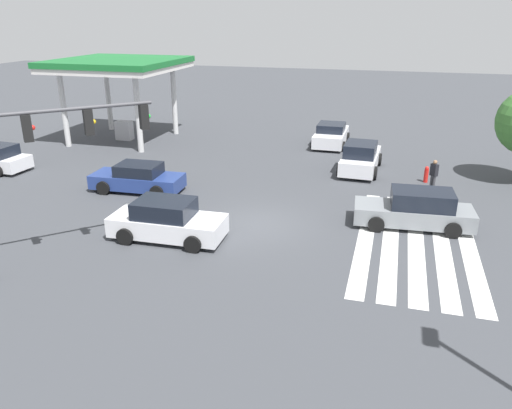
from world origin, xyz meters
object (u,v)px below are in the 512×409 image
car_1 (331,135)px  pedestrian (434,174)px  car_4 (416,210)px  car_3 (138,178)px  traffic_signal_mast (43,150)px  car_2 (360,158)px  fire_hydrant (426,174)px  car_0 (167,221)px

car_1 → pedestrian: 9.79m
car_4 → car_3: bearing=-8.0°
pedestrian → car_4: bearing=37.6°
traffic_signal_mast → car_2: size_ratio=1.25×
traffic_signal_mast → car_2: bearing=12.7°
fire_hydrant → car_1: bearing=42.2°
car_2 → car_4: car_2 is taller
car_0 → car_4: bearing=21.0°
car_0 → car_2: size_ratio=0.99×
pedestrian → car_2: bearing=-72.8°
car_1 → fire_hydrant: size_ratio=4.94×
car_2 → pedestrian: 4.36m
car_3 → car_4: car_4 is taller
car_1 → car_3: (-11.75, 7.89, -0.03)m
car_1 → pedestrian: (-7.65, -6.11, 0.17)m
traffic_signal_mast → car_1: traffic_signal_mast is taller
car_2 → pedestrian: car_2 is taller
traffic_signal_mast → car_1: (19.65, -6.64, -3.52)m
car_2 → fire_hydrant: 3.64m
car_1 → car_4: bearing=-157.6°
car_1 → car_2: size_ratio=0.94×
car_2 → car_3: car_2 is taller
car_0 → fire_hydrant: bearing=43.7°
car_4 → fire_hydrant: 6.21m
car_4 → pedestrian: size_ratio=3.13×
car_0 → car_2: 12.80m
car_0 → car_4: size_ratio=0.92×
fire_hydrant → car_4: bearing=174.0°
car_0 → car_3: car_0 is taller
car_4 → pedestrian: bearing=-104.6°
traffic_signal_mast → car_3: bearing=54.0°
car_4 → fire_hydrant: bearing=-100.2°
car_1 → fire_hydrant: 8.70m
car_3 → pedestrian: 14.59m
car_1 → car_3: 14.15m
traffic_signal_mast → fire_hydrant: traffic_signal_mast is taller
traffic_signal_mast → fire_hydrant: (13.20, -12.48, -3.77)m
car_0 → traffic_signal_mast: bearing=-130.1°
traffic_signal_mast → pedestrian: 17.82m
car_4 → pedestrian: 5.05m
car_1 → car_3: car_1 is taller
car_0 → car_2: car_2 is taller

